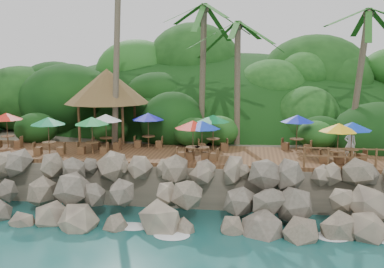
# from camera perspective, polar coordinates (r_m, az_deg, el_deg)

# --- Properties ---
(ground) EXTENTS (140.00, 140.00, 0.00)m
(ground) POSITION_cam_1_polar(r_m,az_deg,el_deg) (19.13, -2.52, -13.07)
(ground) COLOR #19514F
(ground) RESTS_ON ground
(land_base) EXTENTS (32.00, 25.20, 2.10)m
(land_base) POSITION_cam_1_polar(r_m,az_deg,el_deg) (34.12, 2.30, -1.17)
(land_base) COLOR gray
(land_base) RESTS_ON ground
(jungle_hill) EXTENTS (44.80, 28.00, 15.40)m
(jungle_hill) POSITION_cam_1_polar(r_m,az_deg,el_deg) (41.66, 3.29, -0.71)
(jungle_hill) COLOR #143811
(jungle_hill) RESTS_ON ground
(seawall) EXTENTS (29.00, 4.00, 2.30)m
(seawall) POSITION_cam_1_polar(r_m,az_deg,el_deg) (20.59, -1.54, -8.01)
(seawall) COLOR gray
(seawall) RESTS_ON ground
(terrace) EXTENTS (26.00, 5.00, 0.20)m
(terrace) POSITION_cam_1_polar(r_m,az_deg,el_deg) (24.15, 0.00, -2.81)
(terrace) COLOR brown
(terrace) RESTS_ON land_base
(jungle_foliage) EXTENTS (44.00, 16.00, 12.00)m
(jungle_foliage) POSITION_cam_1_polar(r_m,az_deg,el_deg) (33.35, 2.12, -3.26)
(jungle_foliage) COLOR #143811
(jungle_foliage) RESTS_ON ground
(foam_line) EXTENTS (25.20, 0.80, 0.06)m
(foam_line) POSITION_cam_1_polar(r_m,az_deg,el_deg) (19.39, -2.36, -12.65)
(foam_line) COLOR white
(foam_line) RESTS_ON ground
(palapa) EXTENTS (5.45, 5.45, 4.60)m
(palapa) POSITION_cam_1_polar(r_m,az_deg,el_deg) (28.51, -11.07, 6.18)
(palapa) COLOR brown
(palapa) RESTS_ON ground
(dining_clusters) EXTENTS (21.92, 5.11, 2.07)m
(dining_clusters) POSITION_cam_1_polar(r_m,az_deg,el_deg) (23.72, -4.18, 1.39)
(dining_clusters) COLOR brown
(dining_clusters) RESTS_ON terrace
(waiter) EXTENTS (0.63, 0.46, 1.58)m
(waiter) POSITION_cam_1_polar(r_m,az_deg,el_deg) (24.11, 20.00, -1.25)
(waiter) COLOR white
(waiter) RESTS_ON terrace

